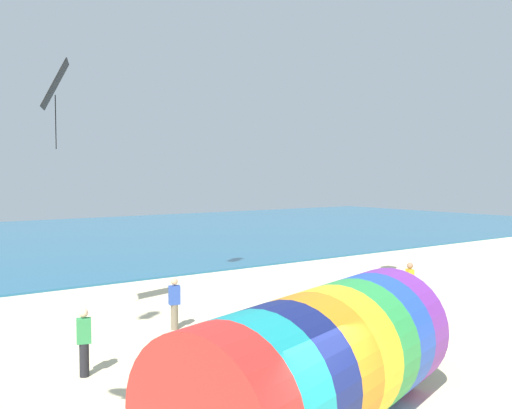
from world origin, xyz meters
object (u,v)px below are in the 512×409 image
(bystander_mid_beach, at_px, (84,342))
(bystander_far_left, at_px, (174,303))
(kite_handler, at_px, (435,332))
(bystander_near_water, at_px, (410,285))
(giant_inflatable_tube, at_px, (317,364))
(kite_black_diamond, at_px, (55,86))

(bystander_mid_beach, distance_m, bystander_far_left, 4.71)
(kite_handler, distance_m, bystander_mid_beach, 9.31)
(bystander_mid_beach, bearing_deg, bystander_near_water, -0.45)
(giant_inflatable_tube, xyz_separation_m, bystander_far_left, (1.40, 8.50, -0.55))
(giant_inflatable_tube, height_order, bystander_mid_beach, giant_inflatable_tube)
(kite_handler, height_order, bystander_mid_beach, bystander_mid_beach)
(giant_inflatable_tube, distance_m, kite_handler, 5.76)
(bystander_near_water, relative_size, bystander_far_left, 1.03)
(kite_handler, xyz_separation_m, bystander_near_water, (4.52, 4.48, 0.07))
(bystander_near_water, bearing_deg, kite_black_diamond, 159.16)
(kite_black_diamond, bearing_deg, bystander_near_water, -20.84)
(bystander_near_water, height_order, bystander_mid_beach, bystander_near_water)
(giant_inflatable_tube, relative_size, bystander_near_water, 4.34)
(kite_black_diamond, height_order, bystander_far_left, kite_black_diamond)
(kite_handler, relative_size, bystander_far_left, 0.96)
(kite_black_diamond, xyz_separation_m, bystander_near_water, (11.89, -4.52, -7.04))
(giant_inflatable_tube, xyz_separation_m, bystander_near_water, (10.09, 5.83, -0.51))
(giant_inflatable_tube, height_order, kite_black_diamond, kite_black_diamond)
(kite_handler, relative_size, bystander_near_water, 0.93)
(bystander_near_water, relative_size, bystander_mid_beach, 1.01)
(kite_black_diamond, bearing_deg, bystander_mid_beach, -99.53)
(bystander_far_left, bearing_deg, bystander_near_water, -17.10)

